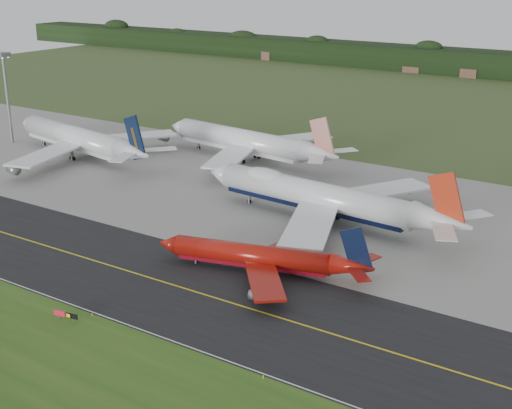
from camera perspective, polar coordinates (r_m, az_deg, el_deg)
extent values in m
plane|color=#3B5125|center=(133.73, -6.16, -5.62)|extent=(600.00, 600.00, 0.00)
cube|color=#284F17|center=(112.26, -17.80, -11.58)|extent=(400.00, 30.00, 0.01)
cube|color=black|center=(130.98, -7.28, -6.21)|extent=(400.00, 32.00, 0.02)
cube|color=gray|center=(173.10, 4.60, 0.23)|extent=(400.00, 78.00, 0.01)
cube|color=gold|center=(130.97, -7.28, -6.20)|extent=(400.00, 0.40, 0.00)
cube|color=silver|center=(120.98, -12.10, -8.71)|extent=(400.00, 0.25, 0.00)
cylinder|color=silver|center=(159.27, 4.62, 0.80)|extent=(48.49, 9.73, 6.12)
cube|color=black|center=(159.90, 4.60, 0.12)|extent=(45.98, 8.03, 2.14)
cone|color=silver|center=(174.85, -2.81, 2.50)|extent=(6.47, 6.55, 6.12)
cone|color=silver|center=(145.70, 14.66, -1.33)|extent=(13.14, 7.06, 6.12)
ellipsoid|color=silver|center=(166.17, 0.75, 2.24)|extent=(12.83, 6.13, 3.90)
cube|color=silver|center=(144.53, 4.39, -1.56)|extent=(17.76, 28.57, 0.52)
cube|color=silver|center=(166.78, 9.59, 1.04)|extent=(20.93, 28.02, 0.52)
cube|color=red|center=(144.12, 15.04, 0.16)|extent=(8.80, 1.15, 12.67)
cylinder|color=gray|center=(147.53, 3.29, -1.79)|extent=(3.52, 2.81, 2.57)
cylinder|color=gray|center=(168.49, 8.35, 0.70)|extent=(3.52, 2.81, 2.57)
cylinder|color=gray|center=(135.55, 2.35, -3.70)|extent=(3.52, 2.81, 2.57)
cylinder|color=gray|center=(176.12, 11.83, 1.30)|extent=(3.52, 2.81, 2.57)
cylinder|color=black|center=(171.12, -0.55, 0.26)|extent=(1.14, 0.58, 1.10)
cylinder|color=slate|center=(155.89, 5.08, -1.13)|extent=(0.92, 0.92, 4.09)
cylinder|color=black|center=(156.41, 5.06, -1.64)|extent=(1.14, 0.63, 1.10)
cylinder|color=slate|center=(161.28, 6.38, -0.48)|extent=(0.92, 0.92, 4.09)
cylinder|color=black|center=(161.78, 6.36, -0.98)|extent=(1.14, 0.63, 1.10)
cylinder|color=maroon|center=(133.17, -0.33, -4.05)|extent=(30.12, 11.69, 4.07)
cube|color=maroon|center=(133.70, -0.33, -4.57)|extent=(28.41, 10.32, 1.43)
cone|color=maroon|center=(139.17, -6.94, -3.15)|extent=(4.68, 4.90, 4.07)
cone|color=maroon|center=(128.65, 7.74, -4.94)|extent=(8.72, 5.98, 4.07)
cube|color=maroon|center=(124.71, 0.68, -6.07)|extent=(14.92, 16.34, 0.46)
cube|color=maroon|center=(139.43, 2.80, -3.30)|extent=(8.28, 17.45, 0.46)
cube|color=black|center=(127.36, 8.05, -3.70)|extent=(6.30, 1.97, 9.27)
cylinder|color=gray|center=(121.84, -0.05, -7.28)|extent=(2.59, 2.23, 1.71)
cylinder|color=gray|center=(143.50, 3.12, -3.12)|extent=(2.59, 2.23, 1.71)
cylinder|color=black|center=(138.17, -4.83, -4.57)|extent=(0.79, 0.51, 0.73)
cylinder|color=slate|center=(131.44, 0.35, -5.45)|extent=(0.70, 0.70, 2.10)
cylinder|color=black|center=(131.72, 0.35, -5.72)|extent=(0.80, 0.54, 0.73)
cylinder|color=slate|center=(135.33, 0.95, -4.71)|extent=(0.70, 0.70, 2.10)
cylinder|color=black|center=(135.61, 0.95, -4.97)|extent=(0.80, 0.54, 0.73)
cylinder|color=silver|center=(219.32, -14.36, 5.29)|extent=(46.90, 14.37, 6.25)
cube|color=silver|center=(219.78, -14.32, 4.78)|extent=(44.34, 12.42, 2.19)
cone|color=silver|center=(241.47, -17.73, 6.20)|extent=(6.83, 7.18, 6.25)
cone|color=silver|center=(195.50, -9.72, 4.13)|extent=(13.19, 8.32, 6.25)
cube|color=silver|center=(205.65, -16.33, 3.92)|extent=(15.24, 29.03, 0.55)
cube|color=silver|center=(220.28, -10.10, 5.36)|extent=(22.89, 27.57, 0.55)
cube|color=#0B1934|center=(193.95, -9.66, 5.28)|extent=(8.71, 2.04, 12.62)
cylinder|color=gray|center=(209.44, -16.65, 3.66)|extent=(3.82, 3.19, 2.63)
cylinder|color=gray|center=(223.22, -10.76, 5.04)|extent=(3.82, 3.19, 2.63)
cylinder|color=gray|center=(199.14, -18.82, 2.67)|extent=(3.82, 3.19, 2.63)
cylinder|color=gray|center=(225.91, -7.43, 5.38)|extent=(3.82, 3.19, 2.63)
cylinder|color=black|center=(235.36, -16.58, 4.68)|extent=(1.20, 0.70, 1.13)
cylinder|color=slate|center=(215.40, -14.51, 3.98)|extent=(1.02, 1.02, 3.96)
cylinder|color=black|center=(215.75, -14.48, 3.61)|extent=(1.21, 0.75, 1.13)
cylinder|color=slate|center=(218.95, -13.00, 4.33)|extent=(1.02, 1.02, 3.96)
cylinder|color=black|center=(219.30, -12.97, 3.98)|extent=(1.21, 0.75, 1.13)
cylinder|color=white|center=(209.07, -1.28, 5.23)|extent=(45.61, 11.51, 6.28)
cube|color=white|center=(209.56, -1.27, 4.69)|extent=(43.19, 9.69, 2.20)
cone|color=white|center=(226.28, -6.14, 6.18)|extent=(6.34, 6.89, 6.28)
cone|color=white|center=(191.79, 5.15, 4.05)|extent=(12.58, 7.63, 6.28)
cube|color=white|center=(194.88, -2.05, 3.87)|extent=(15.87, 27.14, 0.56)
cube|color=white|center=(214.13, 2.62, 5.24)|extent=(20.54, 26.31, 0.56)
cube|color=#B11D0C|center=(190.41, 5.36, 5.19)|extent=(8.66, 1.51, 12.48)
cylinder|color=gray|center=(191.23, -3.37, 3.02)|extent=(3.71, 3.02, 2.64)
cylinder|color=gray|center=(219.56, 3.53, 5.11)|extent=(3.71, 3.02, 2.64)
cylinder|color=black|center=(221.76, -4.61, 4.57)|extent=(1.18, 0.64, 1.13)
cylinder|color=slate|center=(205.20, -1.15, 3.85)|extent=(0.98, 0.98, 3.96)
cylinder|color=black|center=(205.57, -1.15, 3.47)|extent=(1.19, 0.69, 1.13)
cylinder|color=slate|center=(210.25, 0.09, 4.23)|extent=(0.98, 0.98, 3.96)
cylinder|color=black|center=(210.62, 0.09, 3.86)|extent=(1.19, 0.69, 1.13)
cylinder|color=slate|center=(239.84, -19.25, 7.92)|extent=(1.00, 1.00, 27.66)
cube|color=slate|center=(237.81, -19.62, 11.23)|extent=(3.54, 3.54, 1.33)
cylinder|color=slate|center=(121.69, -15.52, -8.68)|extent=(0.11, 0.11, 0.67)
cylinder|color=slate|center=(120.05, -14.44, -8.97)|extent=(0.11, 0.11, 0.67)
cube|color=#A80C24|center=(121.18, -15.45, -8.39)|extent=(2.09, 0.54, 0.86)
cube|color=black|center=(120.13, -14.76, -8.57)|extent=(0.97, 0.34, 0.86)
cube|color=black|center=(119.48, -14.32, -8.69)|extent=(1.16, 0.37, 0.86)
cylinder|color=yellow|center=(121.31, -12.97, -8.58)|extent=(0.16, 0.16, 0.50)
cylinder|color=yellow|center=(102.27, 0.59, -13.63)|extent=(0.16, 0.16, 0.50)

